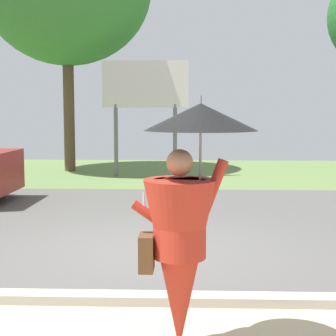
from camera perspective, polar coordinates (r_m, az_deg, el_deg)
ground_plane at (r=10.48m, az=-0.95°, el=-5.09°), size 40.00×22.00×0.20m
monk_pedestrian at (r=4.36m, az=1.72°, el=-6.25°), size 1.04×0.92×2.13m
roadside_billboard at (r=15.99m, az=-2.48°, el=8.17°), size 2.60×0.12×3.50m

